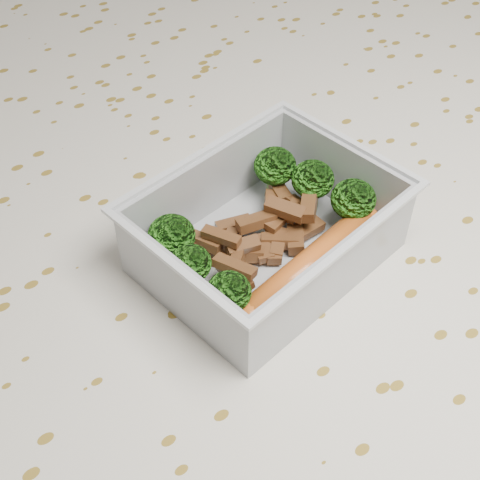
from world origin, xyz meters
TOP-DOWN VIEW (x-y plane):
  - dining_table at (0.00, 0.00)m, footprint 1.40×0.90m
  - tablecloth at (0.00, 0.00)m, footprint 1.46×0.96m
  - lunch_container at (0.02, 0.00)m, footprint 0.18×0.15m
  - broccoli_florets at (0.03, 0.01)m, footprint 0.15×0.11m
  - meat_pile at (0.02, 0.01)m, footprint 0.10×0.07m
  - sausage at (0.03, -0.03)m, footprint 0.14×0.04m

SIDE VIEW (x-z plane):
  - dining_table at x=0.00m, z-range 0.29..1.04m
  - tablecloth at x=0.00m, z-range 0.62..0.81m
  - meat_pile at x=0.02m, z-range 0.76..0.79m
  - sausage at x=0.03m, z-range 0.76..0.78m
  - lunch_container at x=0.02m, z-range 0.75..0.81m
  - broccoli_florets at x=0.03m, z-range 0.77..0.81m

